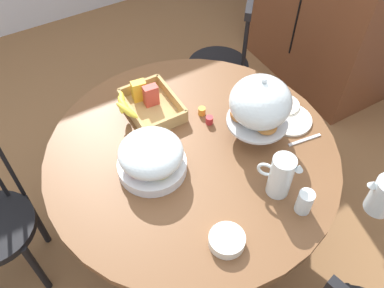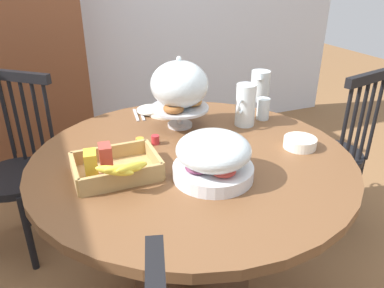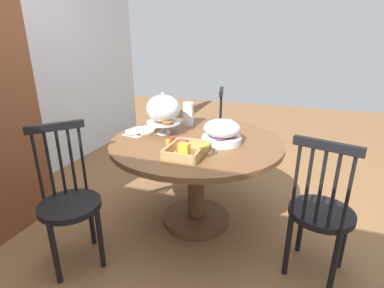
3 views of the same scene
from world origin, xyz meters
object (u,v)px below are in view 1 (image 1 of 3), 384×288
Objects in this scene: orange_juice_pitcher at (280,177)px; fruit_platter_covered at (151,157)px; dining_table at (192,175)px; milk_pitcher at (384,197)px; windsor_chair_facing_door at (222,67)px; cereal_basket at (147,104)px; china_plate_small at (284,105)px; drinking_glass at (305,202)px; pastry_stand_with_dome at (260,104)px; china_plate_large at (289,119)px; cereal_bowl at (227,240)px.

fruit_platter_covered is at bearing -132.07° from orange_juice_pitcher.
milk_pitcher is (0.63, 0.50, 0.26)m from dining_table.
milk_pitcher is (1.35, -0.15, 0.36)m from windsor_chair_facing_door.
fruit_platter_covered is at bearing -49.51° from windsor_chair_facing_door.
cereal_basket is 0.68m from china_plate_small.
orange_juice_pitcher reaches higher than fruit_platter_covered.
dining_table is 12.13× the size of drinking_glass.
fruit_platter_covered reaches higher than milk_pitcher.
cereal_basket is at bearing -138.08° from pastry_stand_with_dome.
china_plate_large is at bearing 179.80° from milk_pitcher.
orange_juice_pitcher is (0.36, 0.20, 0.28)m from dining_table.
china_plate_large is (0.07, 0.50, 0.19)m from dining_table.
windsor_chair_facing_door reaches higher than cereal_bowl.
dining_table is 8.90× the size of china_plate_small.
cereal_basket is at bearing 157.08° from fruit_platter_covered.
fruit_platter_covered is at bearing -22.92° from cereal_basket.
fruit_platter_covered is at bearing -169.43° from cereal_bowl.
china_plate_small is at bearing 176.70° from milk_pitcher.
drinking_glass reaches higher than china_plate_small.
fruit_platter_covered is at bearing -89.46° from dining_table.
pastry_stand_with_dome reaches higher than drinking_glass.
orange_juice_pitcher is at bearing -41.88° from china_plate_small.
cereal_bowl is 0.35m from drinking_glass.
fruit_platter_covered is 0.74m from china_plate_small.
windsor_chair_facing_door is 0.85m from china_plate_large.
china_plate_small is 1.36× the size of drinking_glass.
drinking_glass is (0.03, 0.35, 0.03)m from cereal_bowl.
cereal_basket is 2.87× the size of drinking_glass.
windsor_chair_facing_door is (-0.72, 0.65, -0.10)m from dining_table.
fruit_platter_covered is (-0.06, -0.50, -0.11)m from pastry_stand_with_dome.
pastry_stand_with_dome is 2.29× the size of china_plate_small.
china_plate_large is at bearing 134.21° from orange_juice_pitcher.
china_plate_small is at bearing 91.58° from dining_table.
fruit_platter_covered is at bearing -88.70° from china_plate_small.
china_plate_small is at bearing 61.41° from cereal_basket.
china_plate_small is at bearing 148.58° from drinking_glass.
orange_juice_pitcher reaches higher than milk_pitcher.
windsor_chair_facing_door reaches higher than cereal_basket.
pastry_stand_with_dome is 0.62m from milk_pitcher.
windsor_chair_facing_door is at bearing 130.49° from fruit_platter_covered.
china_plate_large is 0.09m from china_plate_small.
china_plate_small is 1.07× the size of cereal_bowl.
fruit_platter_covered is (0.00, -0.20, 0.27)m from dining_table.
cereal_basket is at bearing -118.59° from china_plate_small.
cereal_bowl is at bearing -73.10° from orange_juice_pitcher.
cereal_basket is (-0.70, -0.26, -0.05)m from orange_juice_pitcher.
dining_table is at bearing -151.14° from orange_juice_pitcher.
dining_table is 0.41m from cereal_basket.
cereal_bowl is at bearing -14.04° from dining_table.
orange_juice_pitcher is 0.13m from drinking_glass.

